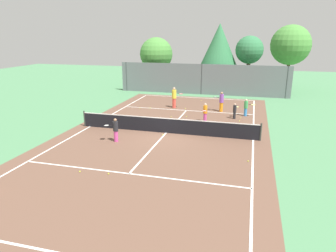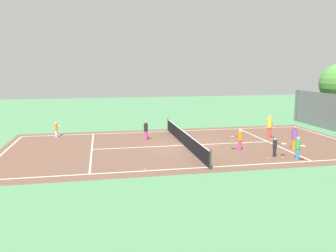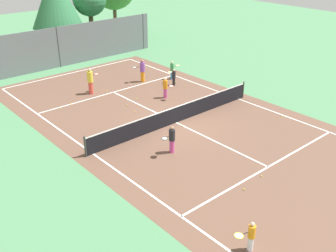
# 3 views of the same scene
# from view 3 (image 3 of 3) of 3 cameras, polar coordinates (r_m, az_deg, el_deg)

# --- Properties ---
(ground_plane) EXTENTS (80.00, 80.00, 0.00)m
(ground_plane) POSITION_cam_3_polar(r_m,az_deg,el_deg) (22.99, 1.16, 0.49)
(ground_plane) COLOR #4C8456
(court_surface) EXTENTS (13.00, 25.00, 0.01)m
(court_surface) POSITION_cam_3_polar(r_m,az_deg,el_deg) (22.99, 1.16, 0.49)
(court_surface) COLOR brown
(court_surface) RESTS_ON ground_plane
(tennis_net) EXTENTS (11.90, 0.10, 1.10)m
(tennis_net) POSITION_cam_3_polar(r_m,az_deg,el_deg) (22.77, 1.17, 1.65)
(tennis_net) COLOR #333833
(tennis_net) RESTS_ON ground_plane
(perimeter_fence) EXTENTS (18.00, 0.12, 3.20)m
(perimeter_fence) POSITION_cam_3_polar(r_m,az_deg,el_deg) (33.56, -15.32, 10.73)
(perimeter_fence) COLOR slate
(perimeter_fence) RESTS_ON ground_plane
(tree_3) EXTENTS (2.95, 2.95, 6.05)m
(tree_3) POSITION_cam_3_polar(r_m,az_deg,el_deg) (37.35, -11.11, 17.20)
(tree_3) COLOR brown
(tree_3) RESTS_ON ground_plane
(player_0) EXTENTS (0.96, 0.49, 1.79)m
(player_0) POSITION_cam_3_polar(r_m,az_deg,el_deg) (27.37, -10.98, 6.34)
(player_0) COLOR #E54C3F
(player_0) RESTS_ON ground_plane
(player_1) EXTENTS (0.44, 0.84, 1.19)m
(player_1) POSITION_cam_3_polar(r_m,az_deg,el_deg) (28.58, 0.80, 7.03)
(player_1) COLOR #232328
(player_1) RESTS_ON ground_plane
(player_2) EXTENTS (0.84, 0.47, 1.18)m
(player_2) POSITION_cam_3_polar(r_m,az_deg,el_deg) (14.29, 11.66, -15.06)
(player_2) COLOR silver
(player_2) RESTS_ON ground_plane
(player_3) EXTENTS (0.36, 0.87, 1.39)m
(player_3) POSITION_cam_3_polar(r_m,az_deg,el_deg) (26.24, -0.36, 5.50)
(player_3) COLOR #D14799
(player_3) RESTS_ON ground_plane
(player_4) EXTENTS (0.89, 0.42, 1.43)m
(player_4) POSITION_cam_3_polar(r_m,az_deg,el_deg) (19.58, 0.53, -1.87)
(player_4) COLOR #D14799
(player_4) RESTS_ON ground_plane
(player_5) EXTENTS (0.86, 0.35, 1.36)m
(player_5) POSITION_cam_3_polar(r_m,az_deg,el_deg) (29.80, 0.63, 8.00)
(player_5) COLOR #388CD8
(player_5) RESTS_ON ground_plane
(player_6) EXTENTS (0.92, 0.61, 1.65)m
(player_6) POSITION_cam_3_polar(r_m,az_deg,el_deg) (29.25, -3.68, 7.90)
(player_6) COLOR orange
(player_6) RESTS_ON ground_plane
(tennis_ball_0) EXTENTS (0.07, 0.07, 0.07)m
(tennis_ball_0) POSITION_cam_3_polar(r_m,az_deg,el_deg) (25.38, -5.87, 2.96)
(tennis_ball_0) COLOR #CCE533
(tennis_ball_0) RESTS_ON ground_plane
(tennis_ball_1) EXTENTS (0.07, 0.07, 0.07)m
(tennis_ball_1) POSITION_cam_3_polar(r_m,az_deg,el_deg) (27.95, -8.68, 5.00)
(tennis_ball_1) COLOR #CCE533
(tennis_ball_1) RESTS_ON ground_plane
(tennis_ball_2) EXTENTS (0.07, 0.07, 0.07)m
(tennis_ball_2) POSITION_cam_3_polar(r_m,az_deg,el_deg) (31.39, -11.32, 7.13)
(tennis_ball_2) COLOR #CCE533
(tennis_ball_2) RESTS_ON ground_plane
(tennis_ball_3) EXTENTS (0.07, 0.07, 0.07)m
(tennis_ball_3) POSITION_cam_3_polar(r_m,az_deg,el_deg) (28.58, 2.35, 5.75)
(tennis_ball_3) COLOR #CCE533
(tennis_ball_3) RESTS_ON ground_plane
(tennis_ball_4) EXTENTS (0.07, 0.07, 0.07)m
(tennis_ball_4) POSITION_cam_3_polar(r_m,az_deg,el_deg) (23.43, -0.39, 1.10)
(tennis_ball_4) COLOR #CCE533
(tennis_ball_4) RESTS_ON ground_plane
(tennis_ball_5) EXTENTS (0.07, 0.07, 0.07)m
(tennis_ball_5) POSITION_cam_3_polar(r_m,az_deg,el_deg) (24.42, -4.80, 2.07)
(tennis_ball_5) COLOR #CCE533
(tennis_ball_5) RESTS_ON ground_plane
(tennis_ball_6) EXTENTS (0.07, 0.07, 0.07)m
(tennis_ball_6) POSITION_cam_3_polar(r_m,az_deg,el_deg) (18.50, 13.16, -6.96)
(tennis_ball_6) COLOR #CCE533
(tennis_ball_6) RESTS_ON ground_plane
(tennis_ball_7) EXTENTS (0.07, 0.07, 0.07)m
(tennis_ball_7) POSITION_cam_3_polar(r_m,az_deg,el_deg) (25.64, -15.03, 2.43)
(tennis_ball_7) COLOR #CCE533
(tennis_ball_7) RESTS_ON ground_plane
(tennis_ball_8) EXTENTS (0.07, 0.07, 0.07)m
(tennis_ball_8) POSITION_cam_3_polar(r_m,az_deg,el_deg) (26.20, -13.62, 3.10)
(tennis_ball_8) COLOR #CCE533
(tennis_ball_8) RESTS_ON ground_plane
(tennis_ball_9) EXTENTS (0.07, 0.07, 0.07)m
(tennis_ball_9) POSITION_cam_3_polar(r_m,az_deg,el_deg) (26.31, -4.45, 3.87)
(tennis_ball_9) COLOR #CCE533
(tennis_ball_9) RESTS_ON ground_plane
(tennis_ball_10) EXTENTS (0.07, 0.07, 0.07)m
(tennis_ball_10) POSITION_cam_3_polar(r_m,az_deg,el_deg) (24.64, 15.89, 1.34)
(tennis_ball_10) COLOR #CCE533
(tennis_ball_10) RESTS_ON ground_plane
(tennis_ball_11) EXTENTS (0.07, 0.07, 0.07)m
(tennis_ball_11) POSITION_cam_3_polar(r_m,az_deg,el_deg) (17.48, 10.74, -8.84)
(tennis_ball_11) COLOR #CCE533
(tennis_ball_11) RESTS_ON ground_plane
(tennis_ball_12) EXTENTS (0.07, 0.07, 0.07)m
(tennis_ball_12) POSITION_cam_3_polar(r_m,az_deg,el_deg) (22.56, 2.03, 0.05)
(tennis_ball_12) COLOR #CCE533
(tennis_ball_12) RESTS_ON ground_plane
(tennis_ball_13) EXTENTS (0.07, 0.07, 0.07)m
(tennis_ball_13) POSITION_cam_3_polar(r_m,az_deg,el_deg) (29.27, 1.08, 6.27)
(tennis_ball_13) COLOR #CCE533
(tennis_ball_13) RESTS_ON ground_plane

